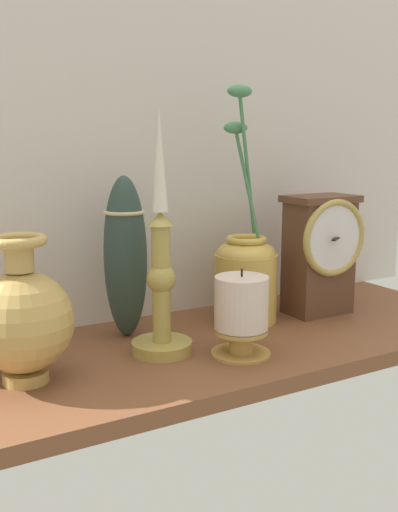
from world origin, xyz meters
TOP-DOWN VIEW (x-y plane):
  - ground_plane at (0.00, 0.00)cm, footprint 100.00×36.00cm
  - back_wall at (0.00, 18.50)cm, footprint 120.00×2.00cm
  - mantel_clock at (24.43, 3.41)cm, footprint 13.83×10.04cm
  - candlestick_tall_left at (-9.89, -0.93)cm, footprint 9.11×9.11cm
  - brass_vase_bulbous at (-30.35, -1.82)cm, footprint 13.39×13.39cm
  - brass_vase_jar at (10.00, 6.34)cm, footprint 11.02×11.02cm
  - pillar_candle_front at (0.16, -7.38)cm, footprint 8.92×8.92cm
  - tall_ceramic_vase at (-11.27, 9.16)cm, footprint 6.92×6.92cm

SIDE VIEW (x-z plane):
  - ground_plane at x=0.00cm, z-range -2.40..0.00cm
  - pillar_candle_front at x=0.16cm, z-range -0.01..13.08cm
  - brass_vase_bulbous at x=-30.35cm, z-range -1.20..18.45cm
  - brass_vase_jar at x=10.00cm, z-range -11.40..28.67cm
  - candlestick_tall_left at x=-9.89cm, z-range -6.79..29.32cm
  - mantel_clock at x=24.43cm, z-range 0.63..22.32cm
  - tall_ceramic_vase at x=-11.27cm, z-range 0.14..26.18cm
  - back_wall at x=0.00cm, z-range 0.00..65.00cm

